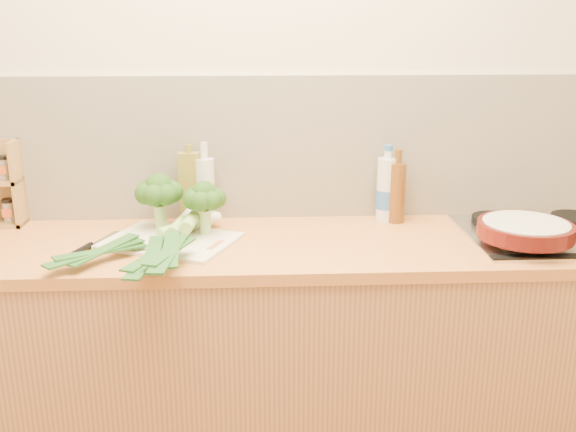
# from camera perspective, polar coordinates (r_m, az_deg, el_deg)

# --- Properties ---
(room_shell) EXTENTS (3.50, 3.50, 3.50)m
(room_shell) POSITION_cam_1_polar(r_m,az_deg,el_deg) (2.43, -2.66, 6.02)
(room_shell) COLOR beige
(room_shell) RESTS_ON ground
(counter) EXTENTS (3.20, 0.62, 0.90)m
(counter) POSITION_cam_1_polar(r_m,az_deg,el_deg) (2.41, -2.39, -12.42)
(counter) COLOR #B77C4C
(counter) RESTS_ON ground
(gas_hob) EXTENTS (0.58, 0.50, 0.04)m
(gas_hob) POSITION_cam_1_polar(r_m,az_deg,el_deg) (2.44, 22.21, -1.41)
(gas_hob) COLOR silver
(gas_hob) RESTS_ON counter
(chopping_board) EXTENTS (0.51, 0.45, 0.01)m
(chopping_board) POSITION_cam_1_polar(r_m,az_deg,el_deg) (2.24, -10.39, -2.19)
(chopping_board) COLOR silver
(chopping_board) RESTS_ON counter
(broccoli_left) EXTENTS (0.17, 0.17, 0.20)m
(broccoli_left) POSITION_cam_1_polar(r_m,az_deg,el_deg) (2.32, -11.40, 2.11)
(broccoli_left) COLOR #9EC875
(broccoli_left) RESTS_ON chopping_board
(broccoli_right) EXTENTS (0.15, 0.15, 0.19)m
(broccoli_right) POSITION_cam_1_polar(r_m,az_deg,el_deg) (2.24, -7.46, 1.56)
(broccoli_right) COLOR #9EC875
(broccoli_right) RESTS_ON chopping_board
(leek_front) EXTENTS (0.51, 0.52, 0.04)m
(leek_front) POSITION_cam_1_polar(r_m,az_deg,el_deg) (2.22, -11.32, -1.57)
(leek_front) COLOR white
(leek_front) RESTS_ON chopping_board
(leek_mid) EXTENTS (0.16, 0.66, 0.04)m
(leek_mid) POSITION_cam_1_polar(r_m,az_deg,el_deg) (2.16, -10.30, -1.55)
(leek_mid) COLOR white
(leek_mid) RESTS_ON chopping_board
(leek_back) EXTENTS (0.13, 0.65, 0.04)m
(leek_back) POSITION_cam_1_polar(r_m,az_deg,el_deg) (2.14, -9.17, -1.21)
(leek_back) COLOR white
(leek_back) RESTS_ON chopping_board
(chefs_knife) EXTENTS (0.12, 0.28, 0.02)m
(chefs_knife) POSITION_cam_1_polar(r_m,az_deg,el_deg) (2.23, -17.41, -2.69)
(chefs_knife) COLOR silver
(chefs_knife) RESTS_ON counter
(skillet) EXTENTS (0.46, 0.31, 0.05)m
(skillet) POSITION_cam_1_polar(r_m,az_deg,el_deg) (2.27, 20.43, -1.14)
(skillet) COLOR #4F110D
(skillet) RESTS_ON gas_hob
(oil_tin) EXTENTS (0.08, 0.05, 0.30)m
(oil_tin) POSITION_cam_1_polar(r_m,az_deg,el_deg) (2.41, -8.67, 2.51)
(oil_tin) COLOR olive
(oil_tin) RESTS_ON counter
(glass_bottle) EXTENTS (0.07, 0.07, 0.31)m
(glass_bottle) POSITION_cam_1_polar(r_m,az_deg,el_deg) (2.40, -7.35, 2.31)
(glass_bottle) COLOR silver
(glass_bottle) RESTS_ON counter
(amber_bottle) EXTENTS (0.06, 0.06, 0.28)m
(amber_bottle) POSITION_cam_1_polar(r_m,az_deg,el_deg) (2.43, 9.63, 2.16)
(amber_bottle) COLOR brown
(amber_bottle) RESTS_ON counter
(water_bottle) EXTENTS (0.08, 0.08, 0.27)m
(water_bottle) POSITION_cam_1_polar(r_m,az_deg,el_deg) (2.45, 8.75, 2.18)
(water_bottle) COLOR silver
(water_bottle) RESTS_ON counter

